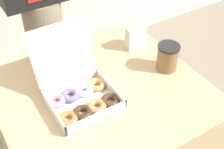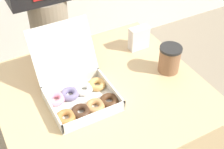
% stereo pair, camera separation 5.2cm
% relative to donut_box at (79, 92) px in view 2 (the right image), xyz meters
% --- Properties ---
extents(table, '(0.90, 0.83, 0.78)m').
position_rel_donut_box_xyz_m(table, '(0.11, 0.01, -0.43)').
color(table, tan).
rests_on(table, ground_plane).
extents(donut_box, '(0.30, 0.36, 0.27)m').
position_rel_donut_box_xyz_m(donut_box, '(0.00, 0.00, 0.00)').
color(donut_box, white).
rests_on(donut_box, table).
extents(coffee_cup, '(0.10, 0.10, 0.13)m').
position_rel_donut_box_xyz_m(coffee_cup, '(0.45, -0.02, 0.03)').
color(coffee_cup, '#8C6042').
rests_on(coffee_cup, table).
extents(napkin_holder, '(0.10, 0.05, 0.12)m').
position_rel_donut_box_xyz_m(napkin_holder, '(0.43, 0.20, 0.02)').
color(napkin_holder, silver).
rests_on(napkin_holder, table).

